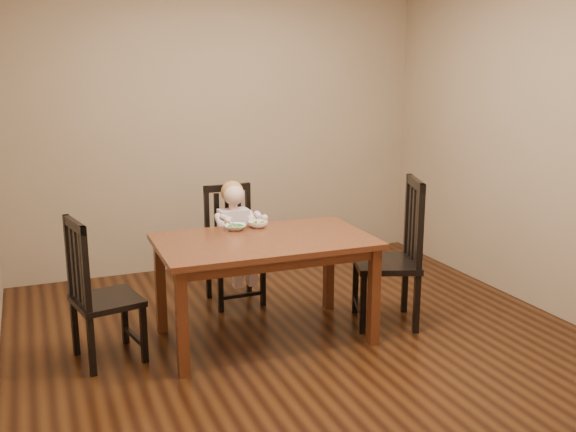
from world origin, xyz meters
name	(u,v)px	position (x,y,z in m)	size (l,w,h in m)	color
room	(306,151)	(0.00, 0.00, 1.35)	(4.01, 4.01, 2.71)	#3E200D
dining_table	(264,250)	(-0.24, 0.16, 0.65)	(1.49, 0.91, 0.74)	#482410
chair_child	(233,247)	(-0.22, 0.98, 0.46)	(0.42, 0.40, 0.96)	black
chair_left	(99,294)	(-1.35, 0.22, 0.46)	(0.47, 0.49, 0.97)	black
chair_right	(394,255)	(0.75, 0.07, 0.53)	(0.59, 0.60, 1.10)	black
toddler	(234,231)	(-0.21, 0.93, 0.60)	(0.32, 0.40, 0.54)	beige
bowl_peas	(236,227)	(-0.35, 0.47, 0.75)	(0.15, 0.15, 0.04)	white
bowl_veg	(258,224)	(-0.17, 0.47, 0.76)	(0.15, 0.15, 0.05)	white
fork	(231,225)	(-0.39, 0.45, 0.78)	(0.08, 0.12, 0.05)	silver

